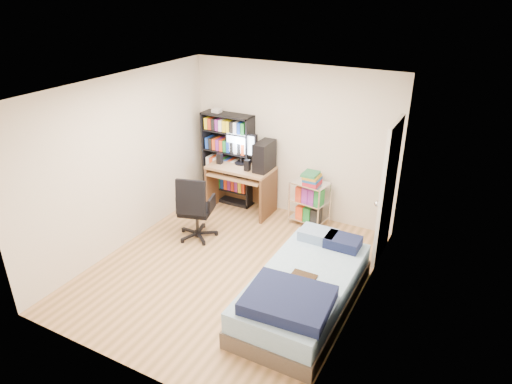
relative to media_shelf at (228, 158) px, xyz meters
The scene contains 7 objects.
room 2.19m from the media_shelf, 58.65° to the right, with size 3.58×4.08×2.58m.
media_shelf is the anchor object (origin of this frame).
computer_desk 0.51m from the media_shelf, 17.64° to the right, with size 1.08×0.63×1.36m.
office_chair 1.45m from the media_shelf, 80.47° to the right, with size 0.76×0.76×1.03m.
wire_cart 1.60m from the media_shelf, ahead, with size 0.61×0.48×0.91m.
bed 3.20m from the media_shelf, 42.53° to the right, with size 1.06×2.12×0.61m.
door 2.89m from the media_shelf, ahead, with size 0.12×0.80×2.00m.
Camera 1 is at (2.78, -4.47, 3.64)m, focal length 32.00 mm.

